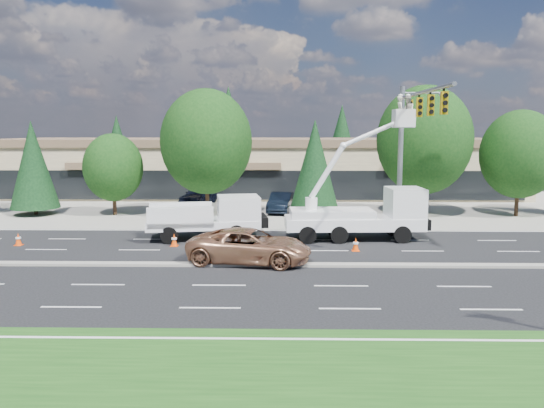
{
  "coord_description": "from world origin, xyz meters",
  "views": [
    {
      "loc": [
        2.55,
        -24.2,
        6.29
      ],
      "look_at": [
        2.05,
        3.86,
        2.4
      ],
      "focal_mm": 35.0,
      "sensor_mm": 36.0,
      "label": 1
    }
  ],
  "objects_px": {
    "signal_mast": "(410,135)",
    "minivan": "(250,246)",
    "bucket_truck": "(368,208)",
    "utility_pickup": "(212,221)"
  },
  "relations": [
    {
      "from": "signal_mast",
      "to": "utility_pickup",
      "type": "bearing_deg",
      "value": -176.22
    },
    {
      "from": "bucket_truck",
      "to": "minivan",
      "type": "relative_size",
      "value": 1.41
    },
    {
      "from": "bucket_truck",
      "to": "minivan",
      "type": "bearing_deg",
      "value": -141.85
    },
    {
      "from": "signal_mast",
      "to": "minivan",
      "type": "bearing_deg",
      "value": -144.39
    },
    {
      "from": "utility_pickup",
      "to": "minivan",
      "type": "relative_size",
      "value": 1.15
    },
    {
      "from": "utility_pickup",
      "to": "minivan",
      "type": "height_order",
      "value": "utility_pickup"
    },
    {
      "from": "bucket_truck",
      "to": "minivan",
      "type": "xyz_separation_m",
      "value": [
        -6.52,
        -5.64,
        -1.0
      ]
    },
    {
      "from": "utility_pickup",
      "to": "minivan",
      "type": "distance_m",
      "value": 6.23
    },
    {
      "from": "utility_pickup",
      "to": "bucket_truck",
      "type": "distance_m",
      "value": 9.11
    },
    {
      "from": "bucket_truck",
      "to": "minivan",
      "type": "distance_m",
      "value": 8.68
    }
  ]
}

